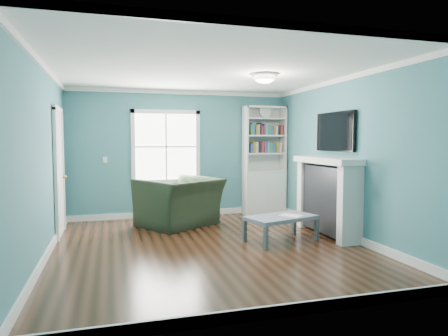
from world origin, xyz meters
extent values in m
plane|color=black|center=(0.00, 0.00, 0.00)|extent=(5.00, 5.00, 0.00)
plane|color=#37757A|center=(0.00, 2.50, 1.30)|extent=(4.50, 0.00, 4.50)
plane|color=#37757A|center=(0.00, -2.50, 1.30)|extent=(4.50, 0.00, 4.50)
plane|color=#37757A|center=(-2.25, 0.00, 1.30)|extent=(0.00, 5.00, 5.00)
plane|color=#37757A|center=(2.25, 0.00, 1.30)|extent=(0.00, 5.00, 5.00)
plane|color=white|center=(0.00, 0.00, 2.60)|extent=(5.00, 5.00, 0.00)
cube|color=white|center=(0.00, 2.48, 0.06)|extent=(4.50, 0.03, 0.12)
cube|color=white|center=(0.00, -2.48, 0.06)|extent=(4.50, 0.03, 0.12)
cube|color=white|center=(-2.23, 0.00, 0.06)|extent=(0.03, 5.00, 0.12)
cube|color=white|center=(2.23, 0.00, 0.06)|extent=(0.03, 5.00, 0.12)
cube|color=white|center=(0.00, 2.48, 2.56)|extent=(4.50, 0.04, 0.08)
cube|color=white|center=(0.00, -2.48, 2.56)|extent=(4.50, 0.04, 0.08)
cube|color=white|center=(-2.23, 0.00, 2.56)|extent=(0.04, 5.00, 0.08)
cube|color=white|center=(2.23, 0.00, 2.56)|extent=(0.04, 5.00, 0.08)
cube|color=white|center=(-0.30, 2.50, 1.45)|extent=(1.24, 0.01, 1.34)
cube|color=white|center=(-0.96, 2.48, 1.45)|extent=(0.08, 0.06, 1.50)
cube|color=white|center=(0.36, 2.48, 1.45)|extent=(0.08, 0.06, 1.50)
cube|color=white|center=(-0.30, 2.48, 0.74)|extent=(1.40, 0.06, 0.08)
cube|color=white|center=(-0.30, 2.48, 2.16)|extent=(1.40, 0.06, 0.08)
cube|color=white|center=(-0.30, 2.48, 1.45)|extent=(1.24, 0.03, 0.03)
cube|color=white|center=(-0.30, 2.48, 1.45)|extent=(0.03, 0.03, 1.34)
cube|color=silver|center=(1.77, 2.30, 0.45)|extent=(0.90, 0.35, 0.90)
cube|color=silver|center=(1.34, 2.30, 1.60)|extent=(0.04, 0.35, 1.40)
cube|color=silver|center=(2.20, 2.30, 1.60)|extent=(0.04, 0.35, 1.40)
cube|color=silver|center=(1.77, 2.46, 1.60)|extent=(0.90, 0.02, 1.40)
cube|color=silver|center=(1.77, 2.30, 2.28)|extent=(0.90, 0.35, 0.04)
cube|color=silver|center=(1.77, 2.30, 0.92)|extent=(0.84, 0.33, 0.03)
cube|color=silver|center=(1.77, 2.30, 1.30)|extent=(0.84, 0.33, 0.03)
cube|color=silver|center=(1.77, 2.30, 1.68)|extent=(0.84, 0.33, 0.03)
cube|color=silver|center=(1.77, 2.30, 2.04)|extent=(0.84, 0.33, 0.03)
cube|color=#264C8C|center=(1.77, 2.28, 1.43)|extent=(0.70, 0.25, 0.22)
cube|color=olive|center=(1.77, 2.28, 1.81)|extent=(0.70, 0.25, 0.22)
cylinder|color=beige|center=(1.77, 2.25, 2.19)|extent=(0.26, 0.06, 0.26)
cube|color=black|center=(2.09, 0.20, 0.60)|extent=(0.30, 1.20, 1.10)
cube|color=black|center=(2.07, 0.20, 0.40)|extent=(0.22, 0.65, 0.70)
cube|color=silver|center=(2.07, -0.47, 0.60)|extent=(0.36, 0.16, 1.20)
cube|color=silver|center=(2.07, 0.87, 0.60)|extent=(0.36, 0.16, 1.20)
cube|color=silver|center=(2.05, 0.20, 1.25)|extent=(0.44, 1.58, 0.10)
cube|color=black|center=(2.20, 0.20, 1.72)|extent=(0.06, 1.10, 0.65)
cube|color=silver|center=(-2.23, 1.40, 1.02)|extent=(0.04, 0.80, 2.05)
cube|color=white|center=(-2.22, 0.95, 1.02)|extent=(0.05, 0.08, 2.13)
cube|color=white|center=(-2.22, 1.85, 1.02)|extent=(0.05, 0.08, 2.13)
cube|color=white|center=(-2.22, 1.40, 2.09)|extent=(0.05, 0.98, 0.08)
sphere|color=#BF8C3F|center=(-2.17, 1.70, 0.95)|extent=(0.07, 0.07, 0.07)
ellipsoid|color=white|center=(0.90, 0.10, 2.54)|extent=(0.34, 0.34, 0.15)
cylinder|color=white|center=(0.90, 0.10, 2.58)|extent=(0.38, 0.38, 0.03)
cube|color=white|center=(-1.50, 2.48, 1.20)|extent=(0.08, 0.01, 0.12)
imported|color=black|center=(-0.18, 1.60, 0.59)|extent=(1.61, 1.47, 1.18)
cube|color=#485257|center=(0.75, -0.36, 0.17)|extent=(0.07, 0.07, 0.34)
cube|color=#485257|center=(1.74, -0.07, 0.17)|extent=(0.07, 0.07, 0.34)
cube|color=#485257|center=(0.60, 0.15, 0.17)|extent=(0.07, 0.07, 0.34)
cube|color=#485257|center=(1.59, 0.45, 0.17)|extent=(0.07, 0.07, 0.34)
cube|color=slate|center=(1.17, 0.04, 0.37)|extent=(1.21, 0.88, 0.06)
cube|color=white|center=(1.33, 0.02, 0.40)|extent=(0.39, 0.40, 0.00)
camera|label=1|loc=(-1.39, -5.68, 1.58)|focal=32.00mm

